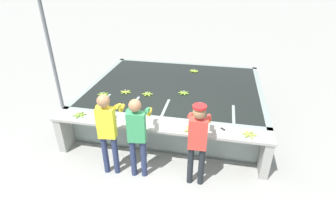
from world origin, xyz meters
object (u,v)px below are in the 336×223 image
Objects in this scene: banana_bunch_ledge_0 at (190,129)px; banana_bunch_ledge_1 at (249,134)px; banana_bunch_floating_2 at (147,94)px; worker_1 at (137,132)px; banana_bunch_floating_1 at (198,105)px; banana_bunch_floating_4 at (126,92)px; banana_bunch_floating_5 at (194,71)px; banana_bunch_floating_0 at (184,93)px; banana_bunch_floating_3 at (103,94)px; worker_0 at (108,128)px; support_post_left at (51,53)px; worker_2 at (198,138)px; knife_0 at (226,131)px; banana_bunch_ledge_2 at (80,115)px.

banana_bunch_ledge_0 is 0.82× the size of banana_bunch_ledge_1.
worker_1 is at bearing -80.18° from banana_bunch_floating_2.
banana_bunch_ledge_0 is (-0.05, -1.01, 0.00)m from banana_bunch_floating_1.
worker_1 reaches higher than banana_bunch_ledge_0.
banana_bunch_floating_5 is at bearing 50.71° from banana_bunch_floating_4.
banana_bunch_floating_5 is (-0.35, 2.17, -0.00)m from banana_bunch_floating_1.
banana_bunch_floating_0 is 1.00× the size of banana_bunch_floating_3.
banana_bunch_floating_1 is (0.96, 1.44, -0.11)m from worker_1.
banana_bunch_floating_4 is (-0.32, 1.83, -0.15)m from worker_0.
banana_bunch_floating_3 is 1.90m from support_post_left.
banana_bunch_floating_1 is 2.32m from banana_bunch_floating_3.
banana_bunch_floating_2 is 2.04m from banana_bunch_floating_5.
banana_bunch_floating_1 is at bearing 137.06° from banana_bunch_ledge_1.
worker_0 is at bearing -178.81° from worker_2.
support_post_left reaches higher than knife_0.
worker_2 is 5.82× the size of banana_bunch_floating_5.
support_post_left reaches higher than banana_bunch_floating_3.
worker_2 is 2.90m from banana_bunch_floating_3.
banana_bunch_ledge_1 is (1.03, -0.96, 0.00)m from banana_bunch_floating_1.
banana_bunch_floating_2 is 1.22× the size of banana_bunch_ledge_0.
worker_0 is 1.79m from banana_bunch_floating_3.
support_post_left is (-1.57, 1.68, 0.73)m from banana_bunch_ledge_2.
worker_0 is 5.95× the size of banana_bunch_ledge_2.
banana_bunch_floating_0 is at bearing -92.50° from banana_bunch_floating_5.
worker_2 is 5.79× the size of banana_bunch_ledge_2.
banana_bunch_ledge_2 is (-2.03, -3.09, 0.00)m from banana_bunch_floating_5.
worker_0 is 1.86m from banana_bunch_floating_4.
banana_bunch_floating_0 is (1.09, 2.06, -0.15)m from worker_0.
banana_bunch_ledge_1 is at bearing 28.05° from worker_2.
support_post_left is at bearing 137.61° from worker_0.
worker_2 is 5.93× the size of knife_0.
banana_bunch_floating_5 is at bearing 97.50° from worker_2.
banana_bunch_floating_0 is at bearing 105.00° from worker_2.
worker_0 is at bearing -107.65° from banana_bunch_floating_5.
worker_1 is 5.79× the size of banana_bunch_ledge_1.
knife_0 is (0.65, 0.10, -0.01)m from banana_bunch_ledge_0.
banana_bunch_floating_5 is at bearing 21.41° from support_post_left.
banana_bunch_floating_3 is at bearing 147.45° from worker_2.
banana_bunch_floating_4 is 2.28m from support_post_left.
worker_2 reaches higher than banana_bunch_floating_1.
banana_bunch_ledge_1 and banana_bunch_ledge_2 have the same top height.
banana_bunch_floating_0 is 0.99× the size of banana_bunch_ledge_1.
support_post_left is at bearing 177.30° from banana_bunch_floating_0.
worker_2 is at bearing -28.31° from support_post_left.
banana_bunch_floating_0 is 1.22× the size of banana_bunch_ledge_0.
worker_1 reaches higher than banana_bunch_floating_4.
support_post_left is (-4.97, 1.71, 0.73)m from banana_bunch_ledge_1.
banana_bunch_floating_2 is 1.03× the size of knife_0.
banana_bunch_floating_2 is at bearing 127.95° from worker_2.
banana_bunch_floating_0 is at bearing 9.27° from banana_bunch_floating_4.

